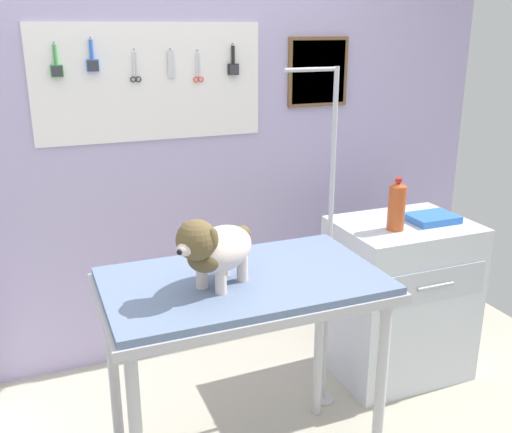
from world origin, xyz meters
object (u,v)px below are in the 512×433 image
object	(u,v)px
grooming_table	(243,300)
dog	(214,249)
soda_bottle	(397,206)
grooming_arm	(327,260)
cabinet_right	(399,298)

from	to	relation	value
grooming_table	dog	distance (m)	0.28
soda_bottle	dog	bearing A→B (deg)	-157.79
grooming_arm	dog	world-z (taller)	grooming_arm
grooming_table	cabinet_right	world-z (taller)	grooming_table
dog	cabinet_right	bearing A→B (deg)	23.05
soda_bottle	grooming_arm	bearing A→B (deg)	-172.71
dog	cabinet_right	xyz separation A→B (m)	(1.17, 0.50, -0.63)
cabinet_right	grooming_table	bearing A→B (deg)	-156.87
cabinet_right	grooming_arm	bearing A→B (deg)	-167.18
grooming_table	soda_bottle	xyz separation A→B (m)	(0.94, 0.38, 0.15)
grooming_table	dog	world-z (taller)	dog
grooming_table	cabinet_right	distance (m)	1.21
grooming_table	grooming_arm	distance (m)	0.64
grooming_arm	cabinet_right	xyz separation A→B (m)	(0.51, 0.12, -0.34)
grooming_arm	soda_bottle	xyz separation A→B (m)	(0.40, 0.05, 0.20)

